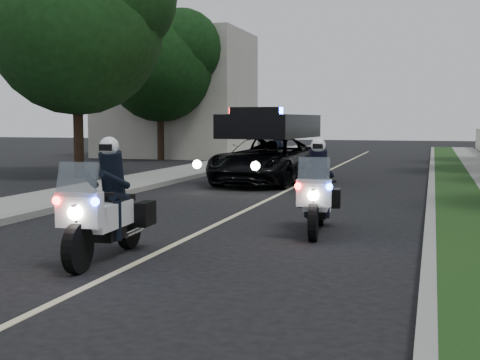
% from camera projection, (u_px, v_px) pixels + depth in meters
% --- Properties ---
extents(ground, '(120.00, 120.00, 0.00)m').
position_uv_depth(ground, '(143.00, 260.00, 9.69)').
color(ground, black).
rests_on(ground, ground).
extents(curb_right, '(0.20, 60.00, 0.15)m').
position_uv_depth(curb_right, '(431.00, 193.00, 18.06)').
color(curb_right, gray).
rests_on(curb_right, ground).
extents(grass_verge, '(1.20, 60.00, 0.16)m').
position_uv_depth(grass_verge, '(458.00, 193.00, 17.86)').
color(grass_verge, '#193814').
rests_on(grass_verge, ground).
extents(curb_left, '(0.20, 60.00, 0.15)m').
position_uv_depth(curb_left, '(159.00, 184.00, 20.39)').
color(curb_left, gray).
rests_on(curb_left, ground).
extents(sidewalk_left, '(2.00, 60.00, 0.16)m').
position_uv_depth(sidewalk_left, '(128.00, 183.00, 20.70)').
color(sidewalk_left, gray).
rests_on(sidewalk_left, ground).
extents(building_far, '(8.00, 6.00, 7.00)m').
position_uv_depth(building_far, '(176.00, 95.00, 37.02)').
color(building_far, '#A8A396').
rests_on(building_far, ground).
extents(lane_marking, '(0.12, 50.00, 0.01)m').
position_uv_depth(lane_marking, '(287.00, 191.00, 19.23)').
color(lane_marking, '#BFB78C').
rests_on(lane_marking, ground).
extents(police_moto_left, '(0.89, 2.21, 1.84)m').
position_uv_depth(police_moto_left, '(107.00, 259.00, 9.74)').
color(police_moto_left, silver).
rests_on(police_moto_left, ground).
extents(police_moto_right, '(0.93, 2.13, 1.76)m').
position_uv_depth(police_moto_right, '(317.00, 232.00, 12.08)').
color(police_moto_right, silver).
rests_on(police_moto_right, ground).
extents(police_suv, '(3.04, 5.70, 2.67)m').
position_uv_depth(police_suv, '(266.00, 183.00, 21.43)').
color(police_suv, black).
rests_on(police_suv, ground).
extents(bicycle, '(0.72, 1.62, 0.82)m').
position_uv_depth(bicycle, '(277.00, 167.00, 29.07)').
color(bicycle, black).
rests_on(bicycle, ground).
extents(cyclist, '(0.70, 0.50, 1.86)m').
position_uv_depth(cyclist, '(277.00, 167.00, 29.07)').
color(cyclist, black).
rests_on(cyclist, ground).
extents(tree_left_near, '(6.74, 6.74, 10.49)m').
position_uv_depth(tree_left_near, '(79.00, 177.00, 23.69)').
color(tree_left_near, '#153C14').
rests_on(tree_left_near, ground).
extents(tree_left_far, '(6.80, 6.80, 9.23)m').
position_uv_depth(tree_left_far, '(161.00, 160.00, 33.88)').
color(tree_left_far, black).
rests_on(tree_left_far, ground).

